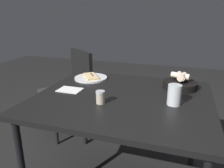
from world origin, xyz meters
The scene contains 7 objects.
dining_table centered at (0.00, 0.00, 0.67)m, with size 1.10×0.97×0.72m.
pizza_plate centered at (-0.35, 0.28, 0.73)m, with size 0.26×0.26×0.04m.
bread_basket centered at (0.34, 0.27, 0.76)m, with size 0.24×0.24×0.11m.
beer_glass centered at (0.32, -0.04, 0.78)m, with size 0.08×0.08×0.12m.
pepper_shaker centered at (-0.09, -0.16, 0.76)m, with size 0.05×0.05×0.08m.
napkin centered at (-0.38, -0.01, 0.73)m, with size 0.16×0.12×0.00m.
chair_near centered at (-0.74, 0.66, 0.50)m, with size 0.62×0.62×0.86m.
Camera 1 is at (0.35, -1.27, 1.24)m, focal length 35.22 mm.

